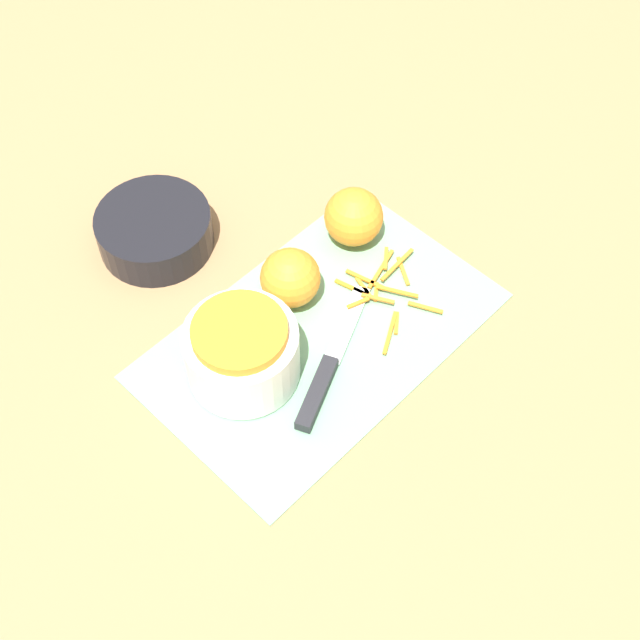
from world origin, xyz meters
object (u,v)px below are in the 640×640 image
object	(u,v)px
knife	(323,379)
orange_right	(354,217)
bowl_speckled	(242,351)
bowl_dark	(155,230)
orange_left	(290,278)

from	to	relation	value
knife	orange_right	world-z (taller)	orange_right
knife	bowl_speckled	bearing A→B (deg)	101.22
bowl_dark	orange_left	world-z (taller)	orange_left
orange_right	bowl_dark	bearing A→B (deg)	135.71
bowl_speckled	orange_left	world-z (taller)	bowl_speckled
bowl_speckled	bowl_dark	world-z (taller)	bowl_speckled
bowl_dark	orange_right	bearing A→B (deg)	-44.29
bowl_dark	knife	bearing A→B (deg)	-90.61
bowl_dark	knife	world-z (taller)	bowl_dark
bowl_dark	knife	distance (m)	0.33
bowl_speckled	orange_right	world-z (taller)	bowl_speckled
knife	orange_left	distance (m)	0.14
knife	orange_right	distance (m)	0.24
bowl_dark	orange_right	world-z (taller)	orange_right
bowl_speckled	orange_right	size ratio (longest dim) A/B	1.74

